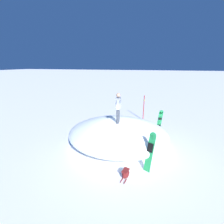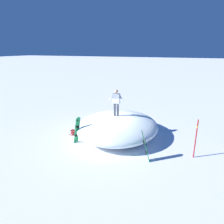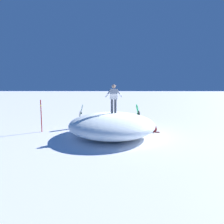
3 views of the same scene
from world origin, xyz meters
The scene contains 7 objects.
ground centered at (0.00, 0.00, 0.00)m, with size 240.00×240.00×0.00m, color white.
snow_mound centered at (0.42, -0.51, 0.68)m, with size 5.66×5.04×1.37m, color white.
snowboarder_standing centered at (0.40, -0.41, 2.33)m, with size 0.23×1.02×1.68m.
snowboard_primary_upright centered at (-1.88, -2.81, 0.86)m, with size 0.38×0.53×1.67m.
snowboard_secondary_upright centered at (-1.47, 1.31, 0.89)m, with size 0.45×0.52×1.72m.
backpack_near centered at (-0.58, 2.15, 0.19)m, with size 0.35×0.64×0.38m.
trail_marker_pole centered at (-0.61, -5.10, 1.09)m, with size 0.10×0.10×2.08m.
Camera 2 is at (-10.80, -4.66, 5.41)m, focal length 32.36 mm.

